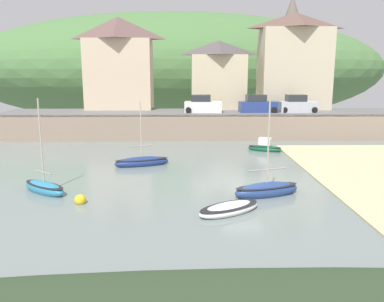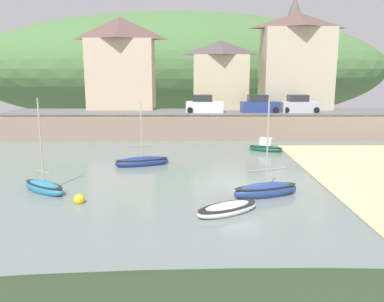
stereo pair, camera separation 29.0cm
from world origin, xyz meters
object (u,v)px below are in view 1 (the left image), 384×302
(waterfront_building_right, at_px, (294,61))
(sailboat_far_left, at_px, (267,190))
(waterfront_building_left, at_px, (119,63))
(mooring_buoy, at_px, (80,200))
(waterfront_building_centre, at_px, (218,74))
(sailboat_tall_mast, at_px, (229,209))
(parked_car_end_of_row, at_px, (297,105))
(church_with_spire, at_px, (291,50))
(sailboat_blue_trim, at_px, (265,147))
(dinghy_open_wooden, at_px, (44,187))
(motorboat_with_cabin, at_px, (142,162))
(parked_car_by_wall, at_px, (258,105))
(parked_car_near_slipway, at_px, (203,105))

(waterfront_building_right, height_order, sailboat_far_left, waterfront_building_right)
(waterfront_building_left, relative_size, mooring_buoy, 17.23)
(waterfront_building_left, bearing_deg, waterfront_building_centre, 0.00)
(sailboat_far_left, relative_size, sailboat_tall_mast, 1.53)
(waterfront_building_right, xyz_separation_m, parked_car_end_of_row, (-0.56, -4.50, -4.89))
(sailboat_tall_mast, distance_m, parked_car_end_of_row, 27.54)
(church_with_spire, bearing_deg, sailboat_tall_mast, -108.61)
(sailboat_tall_mast, bearing_deg, sailboat_blue_trim, 40.30)
(waterfront_building_centre, distance_m, sailboat_far_left, 27.81)
(church_with_spire, height_order, parked_car_end_of_row, church_with_spire)
(sailboat_far_left, relative_size, mooring_buoy, 9.29)
(waterfront_building_centre, xyz_separation_m, sailboat_blue_trim, (3.03, -14.28, -6.19))
(sailboat_far_left, bearing_deg, mooring_buoy, 168.57)
(parked_car_end_of_row, xyz_separation_m, mooring_buoy, (-18.16, -23.84, -3.02))
(dinghy_open_wooden, bearing_deg, motorboat_with_cabin, 90.50)
(waterfront_building_right, bearing_deg, waterfront_building_centre, -180.00)
(motorboat_with_cabin, bearing_deg, sailboat_tall_mast, -79.96)
(sailboat_far_left, xyz_separation_m, sailboat_tall_mast, (-2.44, -2.76, -0.13))
(motorboat_with_cabin, bearing_deg, waterfront_building_left, 84.96)
(church_with_spire, distance_m, sailboat_far_left, 33.66)
(waterfront_building_right, relative_size, parked_car_end_of_row, 2.70)
(parked_car_by_wall, xyz_separation_m, parked_car_end_of_row, (4.45, 0.00, 0.00))
(waterfront_building_left, distance_m, mooring_buoy, 29.44)
(sailboat_far_left, xyz_separation_m, motorboat_with_cabin, (-7.92, 7.44, -0.04))
(church_with_spire, height_order, sailboat_tall_mast, church_with_spire)
(sailboat_blue_trim, height_order, parked_car_near_slipway, parked_car_near_slipway)
(waterfront_building_centre, relative_size, parked_car_end_of_row, 1.94)
(waterfront_building_right, bearing_deg, sailboat_tall_mast, -109.95)
(parked_car_end_of_row, height_order, mooring_buoy, parked_car_end_of_row)
(church_with_spire, bearing_deg, sailboat_far_left, -106.07)
(waterfront_building_right, bearing_deg, parked_car_by_wall, -138.06)
(waterfront_building_left, bearing_deg, parked_car_near_slipway, -24.64)
(waterfront_building_left, relative_size, waterfront_building_centre, 1.33)
(sailboat_blue_trim, height_order, parked_car_by_wall, parked_car_by_wall)
(waterfront_building_left, height_order, sailboat_tall_mast, waterfront_building_left)
(waterfront_building_left, bearing_deg, parked_car_by_wall, -15.81)
(mooring_buoy, bearing_deg, waterfront_building_right, 56.56)
(waterfront_building_right, relative_size, sailboat_tall_mast, 2.98)
(waterfront_building_right, xyz_separation_m, dinghy_open_wooden, (-21.32, -26.31, -7.80))
(waterfront_building_centre, height_order, motorboat_with_cabin, waterfront_building_centre)
(parked_car_by_wall, bearing_deg, waterfront_building_left, 160.71)
(waterfront_building_right, relative_size, motorboat_with_cabin, 2.25)
(church_with_spire, bearing_deg, parked_car_near_slipway, -143.88)
(dinghy_open_wooden, relative_size, mooring_buoy, 9.15)
(motorboat_with_cabin, relative_size, mooring_buoy, 8.04)
(parked_car_near_slipway, bearing_deg, mooring_buoy, -103.33)
(waterfront_building_left, height_order, church_with_spire, church_with_spire)
(waterfront_building_right, bearing_deg, mooring_buoy, -123.44)
(church_with_spire, bearing_deg, motorboat_with_cabin, -125.50)
(motorboat_with_cabin, bearing_deg, church_with_spire, 36.33)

